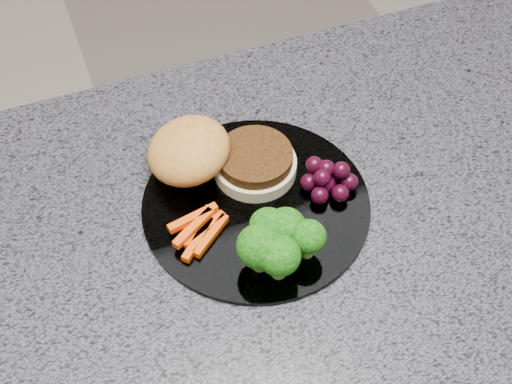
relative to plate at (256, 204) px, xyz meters
The scene contains 6 objects.
countertop 0.08m from the plate, 148.56° to the right, with size 1.20×0.60×0.04m, color #4F4E59.
plate is the anchor object (origin of this frame).
burger 0.07m from the plate, 115.02° to the left, with size 0.18×0.14×0.05m.
carrot_sticks 0.08m from the plate, 167.41° to the right, with size 0.07×0.06×0.02m.
broccoli 0.09m from the plate, 94.38° to the right, with size 0.10×0.08×0.06m.
grape_bunch 0.09m from the plate, ahead, with size 0.06×0.06×0.04m.
Camera 1 is at (-0.10, -0.41, 1.55)m, focal length 50.00 mm.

